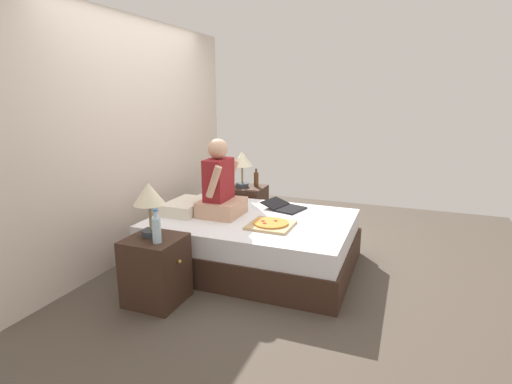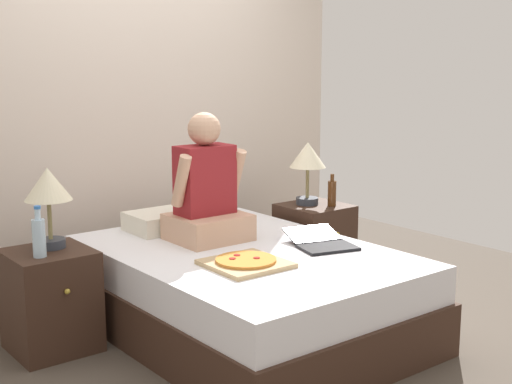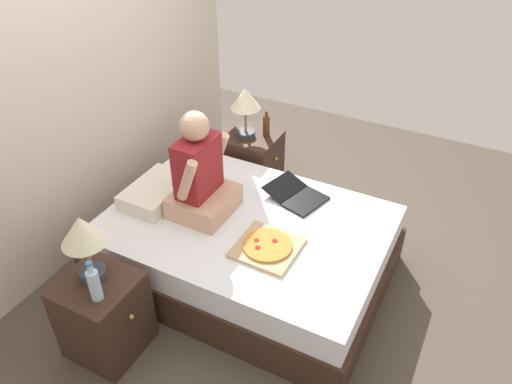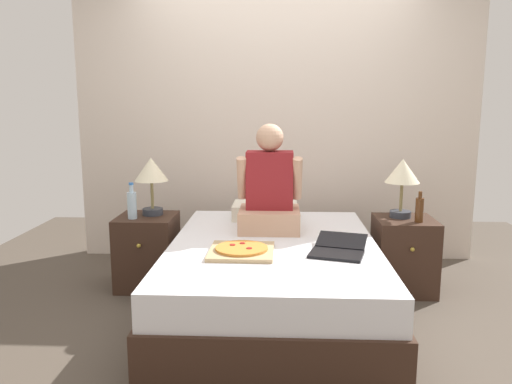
{
  "view_description": "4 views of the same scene",
  "coord_description": "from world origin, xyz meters",
  "px_view_note": "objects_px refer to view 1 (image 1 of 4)",
  "views": [
    {
      "loc": [
        -3.56,
        -1.42,
        1.71
      ],
      "look_at": [
        -0.09,
        -0.07,
        0.8
      ],
      "focal_mm": 28.0,
      "sensor_mm": 36.0,
      "label": 1
    },
    {
      "loc": [
        -2.44,
        -3.18,
        1.61
      ],
      "look_at": [
        0.03,
        -0.06,
        0.86
      ],
      "focal_mm": 50.0,
      "sensor_mm": 36.0,
      "label": 2
    },
    {
      "loc": [
        -2.4,
        -1.32,
        2.73
      ],
      "look_at": [
        0.14,
        -0.0,
        0.67
      ],
      "focal_mm": 35.0,
      "sensor_mm": 36.0,
      "label": 3
    },
    {
      "loc": [
        0.04,
        -3.25,
        1.43
      ],
      "look_at": [
        -0.12,
        0.04,
        0.84
      ],
      "focal_mm": 35.0,
      "sensor_mm": 36.0,
      "label": 4
    }
  ],
  "objects_px": {
    "lamp_on_left_nightstand": "(149,198)",
    "nightstand_right": "(247,208)",
    "water_bottle": "(157,229)",
    "pizza_box": "(271,224)",
    "beer_bottle": "(256,179)",
    "lamp_on_right_nightstand": "(242,162)",
    "laptop": "(286,207)",
    "bed": "(253,241)",
    "nightstand_left": "(156,270)",
    "person_seated": "(220,188)"
  },
  "relations": [
    {
      "from": "lamp_on_left_nightstand",
      "to": "nightstand_right",
      "type": "height_order",
      "value": "lamp_on_left_nightstand"
    },
    {
      "from": "water_bottle",
      "to": "pizza_box",
      "type": "height_order",
      "value": "water_bottle"
    },
    {
      "from": "beer_bottle",
      "to": "pizza_box",
      "type": "height_order",
      "value": "beer_bottle"
    },
    {
      "from": "lamp_on_right_nightstand",
      "to": "laptop",
      "type": "relative_size",
      "value": 0.93
    },
    {
      "from": "pizza_box",
      "to": "beer_bottle",
      "type": "bearing_deg",
      "value": 26.85
    },
    {
      "from": "bed",
      "to": "beer_bottle",
      "type": "height_order",
      "value": "beer_bottle"
    },
    {
      "from": "bed",
      "to": "nightstand_left",
      "type": "xyz_separation_m",
      "value": [
        -1.0,
        0.48,
        0.03
      ]
    },
    {
      "from": "lamp_on_left_nightstand",
      "to": "beer_bottle",
      "type": "bearing_deg",
      "value": -4.25
    },
    {
      "from": "beer_bottle",
      "to": "pizza_box",
      "type": "bearing_deg",
      "value": -153.15
    },
    {
      "from": "nightstand_left",
      "to": "pizza_box",
      "type": "xyz_separation_m",
      "value": [
        0.8,
        -0.74,
        0.24
      ]
    },
    {
      "from": "water_bottle",
      "to": "nightstand_right",
      "type": "bearing_deg",
      "value": 2.49
    },
    {
      "from": "lamp_on_left_nightstand",
      "to": "person_seated",
      "type": "relative_size",
      "value": 0.58
    },
    {
      "from": "lamp_on_left_nightstand",
      "to": "beer_bottle",
      "type": "xyz_separation_m",
      "value": [
        2.02,
        -0.15,
        -0.23
      ]
    },
    {
      "from": "bed",
      "to": "laptop",
      "type": "height_order",
      "value": "laptop"
    },
    {
      "from": "nightstand_right",
      "to": "laptop",
      "type": "bearing_deg",
      "value": -130.11
    },
    {
      "from": "lamp_on_right_nightstand",
      "to": "pizza_box",
      "type": "relative_size",
      "value": 1.11
    },
    {
      "from": "lamp_on_left_nightstand",
      "to": "person_seated",
      "type": "xyz_separation_m",
      "value": [
        0.92,
        -0.19,
        -0.1
      ]
    },
    {
      "from": "bed",
      "to": "nightstand_left",
      "type": "distance_m",
      "value": 1.1
    },
    {
      "from": "person_seated",
      "to": "water_bottle",
      "type": "bearing_deg",
      "value": 177.52
    },
    {
      "from": "bed",
      "to": "lamp_on_right_nightstand",
      "type": "height_order",
      "value": "lamp_on_right_nightstand"
    },
    {
      "from": "bed",
      "to": "water_bottle",
      "type": "height_order",
      "value": "water_bottle"
    },
    {
      "from": "water_bottle",
      "to": "lamp_on_right_nightstand",
      "type": "bearing_deg",
      "value": 3.92
    },
    {
      "from": "person_seated",
      "to": "pizza_box",
      "type": "height_order",
      "value": "person_seated"
    },
    {
      "from": "lamp_on_left_nightstand",
      "to": "pizza_box",
      "type": "xyz_separation_m",
      "value": [
        0.76,
        -0.79,
        -0.37
      ]
    },
    {
      "from": "lamp_on_left_nightstand",
      "to": "laptop",
      "type": "xyz_separation_m",
      "value": [
        1.36,
        -0.75,
        -0.37
      ]
    },
    {
      "from": "nightstand_left",
      "to": "water_bottle",
      "type": "height_order",
      "value": "water_bottle"
    },
    {
      "from": "person_seated",
      "to": "beer_bottle",
      "type": "bearing_deg",
      "value": 1.82
    },
    {
      "from": "nightstand_left",
      "to": "person_seated",
      "type": "distance_m",
      "value": 1.1
    },
    {
      "from": "nightstand_left",
      "to": "nightstand_right",
      "type": "bearing_deg",
      "value": 0.0
    },
    {
      "from": "lamp_on_right_nightstand",
      "to": "nightstand_right",
      "type": "bearing_deg",
      "value": -59.07
    },
    {
      "from": "bed",
      "to": "laptop",
      "type": "xyz_separation_m",
      "value": [
        0.41,
        -0.22,
        0.28
      ]
    },
    {
      "from": "lamp_on_left_nightstand",
      "to": "nightstand_left",
      "type": "bearing_deg",
      "value": -128.63
    },
    {
      "from": "nightstand_left",
      "to": "lamp_on_right_nightstand",
      "type": "distance_m",
      "value": 2.05
    },
    {
      "from": "lamp_on_right_nightstand",
      "to": "lamp_on_left_nightstand",
      "type": "bearing_deg",
      "value": 180.0
    },
    {
      "from": "lamp_on_left_nightstand",
      "to": "water_bottle",
      "type": "relative_size",
      "value": 1.63
    },
    {
      "from": "bed",
      "to": "pizza_box",
      "type": "distance_m",
      "value": 0.43
    },
    {
      "from": "beer_bottle",
      "to": "laptop",
      "type": "height_order",
      "value": "beer_bottle"
    },
    {
      "from": "beer_bottle",
      "to": "pizza_box",
      "type": "relative_size",
      "value": 0.57
    },
    {
      "from": "bed",
      "to": "lamp_on_right_nightstand",
      "type": "distance_m",
      "value": 1.28
    },
    {
      "from": "lamp_on_left_nightstand",
      "to": "lamp_on_right_nightstand",
      "type": "height_order",
      "value": "same"
    },
    {
      "from": "beer_bottle",
      "to": "lamp_on_left_nightstand",
      "type": "bearing_deg",
      "value": 175.75
    },
    {
      "from": "person_seated",
      "to": "laptop",
      "type": "relative_size",
      "value": 1.61
    },
    {
      "from": "water_bottle",
      "to": "nightstand_right",
      "type": "distance_m",
      "value": 2.11
    },
    {
      "from": "nightstand_right",
      "to": "pizza_box",
      "type": "bearing_deg",
      "value": -148.21
    },
    {
      "from": "person_seated",
      "to": "bed",
      "type": "bearing_deg",
      "value": -84.1
    },
    {
      "from": "beer_bottle",
      "to": "nightstand_left",
      "type": "bearing_deg",
      "value": 177.22
    },
    {
      "from": "person_seated",
      "to": "pizza_box",
      "type": "bearing_deg",
      "value": -104.93
    },
    {
      "from": "lamp_on_left_nightstand",
      "to": "person_seated",
      "type": "bearing_deg",
      "value": -11.37
    },
    {
      "from": "water_bottle",
      "to": "beer_bottle",
      "type": "relative_size",
      "value": 1.2
    },
    {
      "from": "person_seated",
      "to": "laptop",
      "type": "height_order",
      "value": "person_seated"
    }
  ]
}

